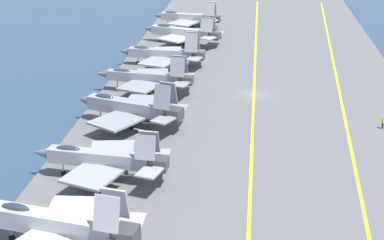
% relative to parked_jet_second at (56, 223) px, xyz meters
% --- Properties ---
extents(ground_plane, '(2000.00, 2000.00, 0.00)m').
position_rel_parked_jet_second_xyz_m(ground_plane, '(44.42, -17.05, -3.12)').
color(ground_plane, navy).
extents(carrier_deck, '(177.97, 48.68, 0.40)m').
position_rel_parked_jet_second_xyz_m(carrier_deck, '(44.42, -17.05, -2.92)').
color(carrier_deck, '#565659').
rests_on(carrier_deck, ground).
extents(deck_stripe_foul_line, '(159.95, 9.16, 0.01)m').
position_rel_parked_jet_second_xyz_m(deck_stripe_foul_line, '(44.42, -30.43, -2.71)').
color(deck_stripe_foul_line, yellow).
rests_on(deck_stripe_foul_line, carrier_deck).
extents(deck_stripe_centerline, '(160.17, 0.36, 0.01)m').
position_rel_parked_jet_second_xyz_m(deck_stripe_centerline, '(44.42, -17.05, -2.71)').
color(deck_stripe_centerline, yellow).
rests_on(deck_stripe_centerline, carrier_deck).
extents(parked_jet_second, '(12.65, 16.21, 6.72)m').
position_rel_parked_jet_second_xyz_m(parked_jet_second, '(0.00, 0.00, 0.00)').
color(parked_jet_second, '#A8AAAF').
rests_on(parked_jet_second, carrier_deck).
extents(parked_jet_third, '(12.72, 15.76, 6.13)m').
position_rel_parked_jet_second_xyz_m(parked_jet_third, '(13.67, -0.67, -0.10)').
color(parked_jet_third, gray).
rests_on(parked_jet_third, carrier_deck).
extents(parked_jet_fourth, '(14.15, 16.13, 6.74)m').
position_rel_parked_jet_second_xyz_m(parked_jet_fourth, '(29.82, -0.35, -0.11)').
color(parked_jet_fourth, gray).
rests_on(parked_jet_fourth, carrier_deck).
extents(parked_jet_fifth, '(12.88, 16.11, 6.27)m').
position_rel_parked_jet_second_xyz_m(parked_jet_fifth, '(43.53, -0.12, -0.19)').
color(parked_jet_fifth, gray).
rests_on(parked_jet_fifth, carrier_deck).
extents(parked_jet_sixth, '(14.13, 16.14, 6.48)m').
position_rel_parked_jet_second_xyz_m(parked_jet_sixth, '(58.41, -0.49, -0.42)').
color(parked_jet_sixth, gray).
rests_on(parked_jet_sixth, carrier_deck).
extents(parked_jet_seventh, '(12.89, 17.37, 5.95)m').
position_rel_parked_jet_second_xyz_m(parked_jet_seventh, '(74.39, -1.93, -0.25)').
color(parked_jet_seventh, '#9EA3A8').
rests_on(parked_jet_seventh, carrier_deck).
extents(parked_jet_eighth, '(14.14, 15.98, 6.30)m').
position_rel_parked_jet_second_xyz_m(parked_jet_eighth, '(88.80, -1.43, -0.19)').
color(parked_jet_eighth, '#93999E').
rests_on(parked_jet_eighth, carrier_deck).
extents(crew_yellow_vest, '(0.45, 0.38, 1.76)m').
position_rel_parked_jet_second_xyz_m(crew_yellow_vest, '(32.27, -34.48, -1.75)').
color(crew_yellow_vest, '#232328').
rests_on(crew_yellow_vest, carrier_deck).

